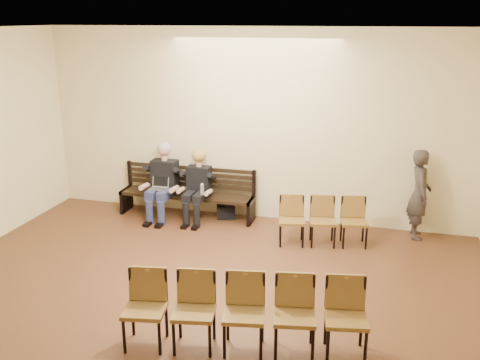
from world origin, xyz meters
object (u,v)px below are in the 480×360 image
object	(u,v)px
seated_woman	(198,188)
chair_row_front	(323,222)
bench	(187,205)
chair_row_back	(244,315)
seated_man	(163,180)
laptop	(158,191)
passerby	(420,188)
water_bottle	(202,196)
bag	(226,212)

from	to	relation	value
seated_woman	chair_row_front	size ratio (longest dim) A/B	0.85
bench	chair_row_back	distance (m)	4.41
seated_man	laptop	distance (m)	0.25
laptop	passerby	world-z (taller)	passerby
passerby	chair_row_front	distance (m)	1.77
chair_row_front	laptop	bearing A→B (deg)	162.08
seated_woman	chair_row_back	size ratio (longest dim) A/B	0.45
bench	laptop	xyz separation A→B (m)	(-0.44, -0.31, 0.34)
seated_woman	passerby	bearing A→B (deg)	3.22
seated_man	bench	bearing A→B (deg)	16.15
seated_woman	chair_row_back	bearing A→B (deg)	-63.48
bench	chair_row_back	bearing A→B (deg)	-61.07
water_bottle	passerby	xyz separation A→B (m)	(3.74, 0.44, 0.33)
bag	chair_row_back	world-z (taller)	chair_row_back
laptop	chair_row_front	size ratio (longest dim) A/B	0.22
bench	water_bottle	world-z (taller)	water_bottle
seated_woman	water_bottle	bearing A→B (deg)	-52.93
bench	chair_row_front	distance (m)	2.73
seated_man	chair_row_back	bearing A→B (deg)	-55.73
bench	water_bottle	xyz separation A→B (m)	(0.43, -0.34, 0.33)
chair_row_front	chair_row_back	bearing A→B (deg)	-110.84
water_bottle	chair_row_front	xyz separation A→B (m)	(2.21, -0.31, -0.15)
seated_man	chair_row_front	distance (m)	3.12
bench	laptop	size ratio (longest dim) A/B	8.13
bench	seated_man	bearing A→B (deg)	-163.85
chair_row_front	passerby	bearing A→B (deg)	14.43
bench	chair_row_back	world-z (taller)	chair_row_back
chair_row_back	laptop	bearing A→B (deg)	115.70
seated_woman	laptop	bearing A→B (deg)	-164.58
seated_man	seated_woman	xyz separation A→B (m)	(0.68, 0.00, -0.10)
passerby	chair_row_front	bearing A→B (deg)	110.02
bench	bag	xyz separation A→B (m)	(0.74, 0.10, -0.10)
bench	seated_man	xyz separation A→B (m)	(-0.41, -0.12, 0.49)
chair_row_front	seated_man	bearing A→B (deg)	158.47
bag	chair_row_back	size ratio (longest dim) A/B	0.12
seated_man	chair_row_back	size ratio (longest dim) A/B	0.53
bench	seated_man	distance (m)	0.66
seated_woman	bench	bearing A→B (deg)	155.73
laptop	passerby	distance (m)	4.64
seated_woman	laptop	world-z (taller)	seated_woman
water_bottle	passerby	distance (m)	3.78
seated_woman	seated_man	bearing A→B (deg)	180.00
seated_man	seated_woman	world-z (taller)	seated_man
bag	chair_row_front	world-z (taller)	chair_row_front
bench	seated_woman	world-z (taller)	seated_woman
bag	water_bottle	bearing A→B (deg)	-125.00
seated_man	bag	distance (m)	1.32
laptop	chair_row_back	size ratio (longest dim) A/B	0.12
seated_man	bag	bearing A→B (deg)	10.76
laptop	water_bottle	distance (m)	0.87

